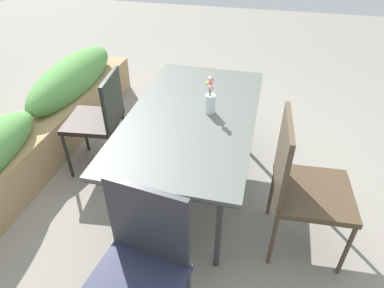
# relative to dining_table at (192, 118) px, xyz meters

# --- Properties ---
(ground_plane) EXTENTS (12.00, 12.00, 0.00)m
(ground_plane) POSITION_rel_dining_table_xyz_m (-0.09, -0.00, -0.67)
(ground_plane) COLOR gray
(dining_table) EXTENTS (1.65, 0.91, 0.72)m
(dining_table) POSITION_rel_dining_table_xyz_m (0.00, 0.00, 0.00)
(dining_table) COLOR #4C514C
(dining_table) RESTS_ON ground
(chair_near_left) EXTENTS (0.51, 0.51, 0.98)m
(chair_near_left) POSITION_rel_dining_table_xyz_m (-0.38, -0.79, -0.12)
(chair_near_left) COLOR #473724
(chair_near_left) RESTS_ON ground
(chair_end_left) EXTENTS (0.51, 0.51, 0.94)m
(chair_end_left) POSITION_rel_dining_table_xyz_m (-1.17, -0.01, -0.14)
(chair_end_left) COLOR #262941
(chair_end_left) RESTS_ON ground
(chair_far_side) EXTENTS (0.48, 0.48, 0.89)m
(chair_far_side) POSITION_rel_dining_table_xyz_m (0.10, 0.81, -0.15)
(chair_far_side) COLOR black
(chair_far_side) RESTS_ON ground
(flower_vase) EXTENTS (0.07, 0.07, 0.28)m
(flower_vase) POSITION_rel_dining_table_xyz_m (0.05, -0.12, 0.15)
(flower_vase) COLOR silver
(flower_vase) RESTS_ON dining_table
(planter_box) EXTENTS (3.24, 0.43, 0.71)m
(planter_box) POSITION_rel_dining_table_xyz_m (0.03, 1.43, -0.34)
(planter_box) COLOR #9E7F56
(planter_box) RESTS_ON ground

